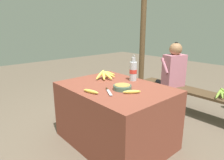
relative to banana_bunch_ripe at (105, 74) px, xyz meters
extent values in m
plane|color=brown|center=(0.32, -0.12, -0.76)|extent=(12.00, 12.00, 0.00)
cube|color=brown|center=(0.32, -0.12, -0.41)|extent=(1.25, 0.92, 0.70)
sphere|color=#4C381E|center=(-0.04, 0.00, 0.00)|extent=(0.05, 0.05, 0.05)
ellipsoid|color=#E0C64C|center=(-0.02, -0.07, 0.00)|extent=(0.08, 0.18, 0.12)
ellipsoid|color=#E0C64C|center=(0.02, -0.04, 0.00)|extent=(0.17, 0.13, 0.12)
ellipsoid|color=#E0C64C|center=(0.04, 0.00, 0.00)|extent=(0.21, 0.04, 0.11)
ellipsoid|color=#E0C64C|center=(0.01, 0.04, -0.01)|extent=(0.16, 0.14, 0.09)
ellipsoid|color=#E0C64C|center=(-0.02, 0.07, 0.00)|extent=(0.10, 0.20, 0.10)
cylinder|color=#4C6B5B|center=(0.46, -0.15, -0.04)|extent=(0.20, 0.20, 0.05)
torus|color=#4C6B5B|center=(0.46, -0.15, -0.01)|extent=(0.20, 0.20, 0.01)
cylinder|color=#BC8942|center=(0.46, -0.15, -0.01)|extent=(0.17, 0.17, 0.01)
cylinder|color=silver|center=(0.29, 0.20, 0.06)|extent=(0.09, 0.09, 0.23)
cylinder|color=red|center=(0.29, 0.20, 0.06)|extent=(0.09, 0.09, 0.05)
cylinder|color=#ADADB2|center=(0.29, 0.20, 0.20)|extent=(0.05, 0.05, 0.05)
torus|color=#ADADB2|center=(0.29, 0.20, 0.24)|extent=(0.04, 0.01, 0.04)
ellipsoid|color=#E0C64C|center=(0.34, -0.47, -0.04)|extent=(0.19, 0.08, 0.04)
ellipsoid|color=#E0C64C|center=(0.62, -0.17, -0.04)|extent=(0.13, 0.17, 0.04)
cube|color=#BCBCC1|center=(0.47, -0.34, -0.05)|extent=(0.17, 0.11, 0.00)
cylinder|color=#472D19|center=(0.36, -0.28, -0.05)|extent=(0.06, 0.04, 0.02)
cube|color=#4C3823|center=(0.48, 1.29, -0.38)|extent=(1.69, 0.32, 0.04)
cube|color=#4C3823|center=(-0.26, 1.17, -0.58)|extent=(0.06, 0.06, 0.36)
cube|color=#4C3823|center=(-0.26, 1.41, -0.58)|extent=(0.06, 0.06, 0.36)
cylinder|color=#232328|center=(-0.06, 1.24, -0.56)|extent=(0.09, 0.09, 0.40)
cylinder|color=#232328|center=(0.06, 1.21, -0.35)|extent=(0.31, 0.17, 0.09)
cylinder|color=#232328|center=(0.00, 1.42, -0.56)|extent=(0.09, 0.09, 0.40)
cylinder|color=#232328|center=(0.11, 1.39, -0.35)|extent=(0.31, 0.17, 0.09)
cube|color=#C67589|center=(0.21, 1.26, -0.10)|extent=(0.29, 0.38, 0.52)
cylinder|color=#C67589|center=(0.14, 1.11, -0.01)|extent=(0.21, 0.12, 0.25)
cylinder|color=#C67589|center=(0.23, 1.42, -0.01)|extent=(0.21, 0.12, 0.25)
sphere|color=#9E704C|center=(0.21, 1.26, 0.24)|extent=(0.20, 0.20, 0.20)
sphere|color=black|center=(0.21, 1.26, 0.32)|extent=(0.08, 0.08, 0.08)
sphere|color=#4C381E|center=(0.94, 1.29, -0.30)|extent=(0.04, 0.04, 0.04)
ellipsoid|color=olive|center=(0.95, 1.21, -0.29)|extent=(0.05, 0.20, 0.12)
ellipsoid|color=olive|center=(0.98, 1.24, -0.29)|extent=(0.12, 0.14, 0.12)
ellipsoid|color=olive|center=(0.94, 1.35, -0.29)|extent=(0.04, 0.15, 0.13)
cylinder|color=brown|center=(-0.84, 1.69, 0.40)|extent=(0.11, 0.11, 2.32)
camera|label=1|loc=(1.92, -1.58, 0.61)|focal=32.00mm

